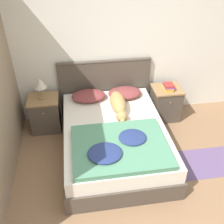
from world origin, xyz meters
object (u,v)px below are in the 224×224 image
at_px(bed, 114,139).
at_px(dog, 119,104).
at_px(pillow_left, 89,96).
at_px(nightstand_right, 165,103).
at_px(nightstand_left, 45,113).
at_px(table_lamp, 40,84).
at_px(pillow_right, 125,93).
at_px(book_stack, 168,87).

distance_m(bed, dog, 0.55).
bearing_deg(pillow_left, nightstand_right, -0.39).
relative_size(nightstand_left, table_lamp, 1.72).
bearing_deg(dog, bed, -108.78).
height_order(nightstand_right, pillow_right, pillow_right).
xyz_separation_m(bed, nightstand_right, (1.05, 0.76, 0.05)).
xyz_separation_m(nightstand_left, table_lamp, (0.00, 0.01, 0.57)).
bearing_deg(book_stack, dog, -159.30).
height_order(pillow_right, dog, dog).
xyz_separation_m(nightstand_left, pillow_left, (0.75, 0.01, 0.28)).
bearing_deg(table_lamp, bed, -36.34).
relative_size(pillow_left, dog, 0.68).
xyz_separation_m(dog, table_lamp, (-1.18, 0.39, 0.25)).
bearing_deg(dog, pillow_right, 65.50).
relative_size(dog, table_lamp, 2.36).
relative_size(bed, pillow_right, 3.62).
relative_size(bed, table_lamp, 5.76).
height_order(nightstand_left, book_stack, book_stack).
bearing_deg(pillow_right, table_lamp, 179.89).
bearing_deg(bed, book_stack, 34.94).
relative_size(nightstand_right, dog, 0.73).
distance_m(nightstand_right, pillow_right, 0.79).
relative_size(pillow_left, book_stack, 2.47).
bearing_deg(book_stack, pillow_left, 178.46).
bearing_deg(dog, nightstand_right, 22.16).
relative_size(book_stack, table_lamp, 0.64).
height_order(nightstand_left, dog, dog).
distance_m(nightstand_right, pillow_left, 1.39).
bearing_deg(table_lamp, nightstand_right, -0.32).
xyz_separation_m(pillow_right, table_lamp, (-1.36, 0.00, 0.29)).
relative_size(dog, book_stack, 3.66).
bearing_deg(pillow_right, book_stack, -2.80).
xyz_separation_m(pillow_right, dog, (-0.18, -0.38, 0.04)).
bearing_deg(dog, pillow_left, 138.77).
distance_m(bed, pillow_right, 0.89).
relative_size(pillow_right, dog, 0.68).
height_order(pillow_left, book_stack, book_stack).
distance_m(book_stack, table_lamp, 2.11).
bearing_deg(pillow_left, table_lamp, 179.80).
distance_m(pillow_left, book_stack, 1.36).
bearing_deg(nightstand_left, nightstand_right, 0.00).
distance_m(pillow_left, table_lamp, 0.80).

